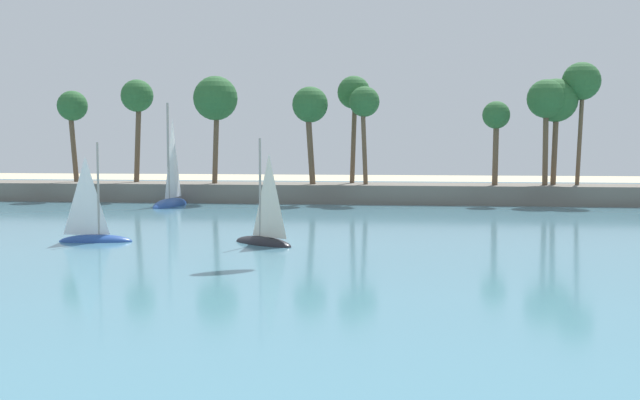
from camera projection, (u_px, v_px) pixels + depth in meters
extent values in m
cube|color=teal|center=(377.00, 211.00, 62.59)|extent=(220.00, 98.37, 0.06)
cube|color=slate|center=(381.00, 193.00, 71.61)|extent=(80.49, 6.00, 1.80)
cylinder|color=brown|center=(580.00, 133.00, 69.43)|extent=(0.57, 0.89, 9.40)
sphere|color=#285B2D|center=(581.00, 81.00, 69.08)|extent=(3.44, 3.44, 3.44)
cylinder|color=brown|center=(73.00, 144.00, 75.06)|extent=(0.87, 0.80, 7.48)
sphere|color=#285B2D|center=(72.00, 106.00, 74.78)|extent=(2.94, 2.94, 2.94)
cylinder|color=brown|center=(354.00, 138.00, 72.77)|extent=(0.74, 0.75, 8.63)
sphere|color=#285B2D|center=(354.00, 92.00, 72.45)|extent=(3.11, 3.11, 3.11)
cylinder|color=brown|center=(545.00, 142.00, 69.13)|extent=(0.49, 0.72, 7.81)
sphere|color=#285B2D|center=(546.00, 99.00, 68.84)|extent=(3.49, 3.49, 3.49)
cylinder|color=brown|center=(138.00, 139.00, 74.85)|extent=(0.78, 0.88, 8.45)
sphere|color=#285B2D|center=(137.00, 96.00, 74.54)|extent=(3.16, 3.16, 3.16)
cylinder|color=brown|center=(496.00, 150.00, 69.21)|extent=(0.59, 0.68, 6.36)
sphere|color=#285B2D|center=(496.00, 115.00, 68.98)|extent=(2.49, 2.49, 2.49)
cylinder|color=brown|center=(364.00, 143.00, 70.25)|extent=(0.71, 0.85, 7.62)
sphere|color=#285B2D|center=(364.00, 102.00, 69.97)|extent=(2.79, 2.79, 2.79)
cylinder|color=brown|center=(310.00, 145.00, 70.67)|extent=(0.97, 0.90, 7.38)
sphere|color=#285B2D|center=(310.00, 105.00, 70.39)|extent=(3.31, 3.31, 3.31)
cylinder|color=brown|center=(555.00, 143.00, 69.87)|extent=(0.62, 0.74, 7.71)
sphere|color=#285B2D|center=(556.00, 100.00, 69.58)|extent=(3.95, 3.95, 3.95)
cylinder|color=brown|center=(216.00, 141.00, 72.03)|extent=(0.85, 0.67, 8.03)
sphere|color=#285B2D|center=(215.00, 98.00, 71.73)|extent=(4.16, 4.16, 4.16)
ellipsoid|color=black|center=(263.00, 244.00, 42.15)|extent=(4.22, 3.63, 0.86)
cylinder|color=gray|center=(260.00, 187.00, 42.06)|extent=(0.13, 0.13, 5.39)
pyramid|color=silver|center=(269.00, 195.00, 41.59)|extent=(1.63, 1.27, 4.58)
ellipsoid|color=#234793|center=(96.00, 242.00, 43.17)|extent=(4.26, 1.73, 0.83)
cylinder|color=gray|center=(98.00, 189.00, 42.94)|extent=(0.12, 0.12, 5.18)
pyramid|color=white|center=(86.00, 195.00, 42.97)|extent=(1.87, 0.35, 4.40)
ellipsoid|color=#234793|center=(170.00, 206.00, 67.91)|extent=(2.27, 6.79, 1.34)
cylinder|color=gray|center=(168.00, 151.00, 67.22)|extent=(0.20, 0.20, 8.39)
pyramid|color=white|center=(173.00, 158.00, 68.39)|extent=(0.32, 3.03, 7.13)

